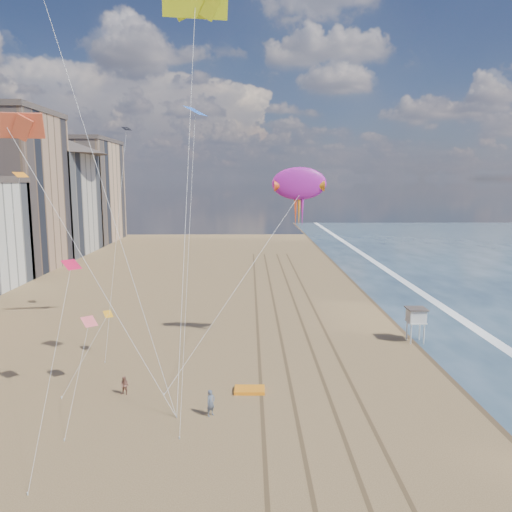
{
  "coord_description": "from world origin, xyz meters",
  "views": [
    {
      "loc": [
        -2.1,
        -19.63,
        16.57
      ],
      "look_at": [
        -1.49,
        26.0,
        9.5
      ],
      "focal_mm": 35.0,
      "sensor_mm": 36.0,
      "label": 1
    }
  ],
  "objects_px": {
    "grounded_kite": "(250,390)",
    "kite_flyer_b": "(125,386)",
    "kite_flyer_a": "(211,403)",
    "show_kite": "(299,184)",
    "lifeguard_stand": "(416,316)"
  },
  "relations": [
    {
      "from": "grounded_kite",
      "to": "kite_flyer_b",
      "type": "distance_m",
      "value": 9.71
    },
    {
      "from": "kite_flyer_b",
      "to": "kite_flyer_a",
      "type": "bearing_deg",
      "value": -14.63
    },
    {
      "from": "show_kite",
      "to": "kite_flyer_a",
      "type": "bearing_deg",
      "value": -117.74
    },
    {
      "from": "grounded_kite",
      "to": "lifeguard_stand",
      "type": "bearing_deg",
      "value": 35.94
    },
    {
      "from": "lifeguard_stand",
      "to": "kite_flyer_a",
      "type": "xyz_separation_m",
      "value": [
        -19.74,
        -15.87,
        -1.81
      ]
    },
    {
      "from": "lifeguard_stand",
      "to": "kite_flyer_b",
      "type": "relative_size",
      "value": 2.4
    },
    {
      "from": "show_kite",
      "to": "kite_flyer_a",
      "type": "relative_size",
      "value": 11.41
    },
    {
      "from": "show_kite",
      "to": "kite_flyer_a",
      "type": "height_order",
      "value": "show_kite"
    },
    {
      "from": "lifeguard_stand",
      "to": "show_kite",
      "type": "height_order",
      "value": "show_kite"
    },
    {
      "from": "grounded_kite",
      "to": "show_kite",
      "type": "distance_m",
      "value": 19.5
    },
    {
      "from": "lifeguard_stand",
      "to": "kite_flyer_a",
      "type": "relative_size",
      "value": 1.88
    },
    {
      "from": "show_kite",
      "to": "grounded_kite",
      "type": "bearing_deg",
      "value": -114.85
    },
    {
      "from": "grounded_kite",
      "to": "kite_flyer_b",
      "type": "bearing_deg",
      "value": -176.35
    },
    {
      "from": "grounded_kite",
      "to": "kite_flyer_b",
      "type": "xyz_separation_m",
      "value": [
        -9.68,
        -0.44,
        0.61
      ]
    },
    {
      "from": "show_kite",
      "to": "kite_flyer_b",
      "type": "bearing_deg",
      "value": -143.59
    }
  ]
}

